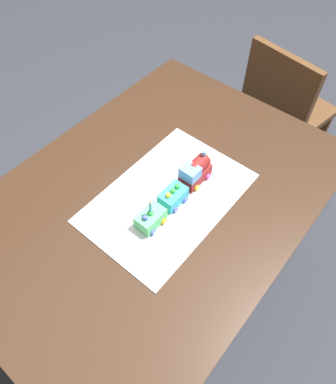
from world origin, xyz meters
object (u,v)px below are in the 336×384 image
Objects in this scene: cake_car_gondola_mint_green at (151,218)px; birthday_candle at (150,206)px; cake_locomotive at (195,171)px; cake_car_hopper_turquoise at (173,196)px; chair at (282,110)px; dining_table at (156,210)px.

birthday_candle is (-0.00, -0.00, 0.07)m from cake_car_gondola_mint_green.
cake_car_hopper_turquoise is (0.13, 0.00, -0.02)m from cake_locomotive.
cake_car_hopper_turquoise is at bearing 180.00° from cake_car_gondola_mint_green.
chair reaches higher than cake_car_hopper_turquoise.
cake_car_hopper_turquoise is (-0.01, 0.07, 0.14)m from dining_table.
cake_locomotive is at bearing 102.59° from chair.
chair and cake_locomotive have the same top height.
chair is 6.14× the size of cake_locomotive.
cake_car_gondola_mint_green is (1.14, 0.04, 0.30)m from chair.
dining_table is 0.19m from cake_car_gondola_mint_green.
birthday_candle is at bearing 35.02° from dining_table.
cake_locomotive is at bearing -180.00° from cake_car_gondola_mint_green.
birthday_candle reaches higher than cake_car_gondola_mint_green.
cake_locomotive is (-0.14, 0.07, 0.16)m from dining_table.
chair is at bearing 178.39° from dining_table.
cake_car_hopper_turquoise is 0.12m from cake_car_gondola_mint_green.
cake_locomotive is 1.40× the size of cake_car_gondola_mint_green.
cake_car_hopper_turquoise and cake_car_gondola_mint_green have the same top height.
cake_car_hopper_turquoise is (1.02, 0.04, 0.30)m from chair.
chair is at bearing -177.60° from cake_car_hopper_turquoise.
cake_car_hopper_turquoise is 0.14m from birthday_candle.
dining_table is at bearing 98.23° from chair.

